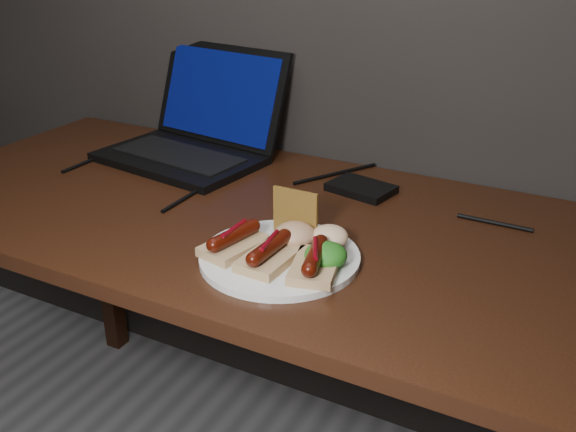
# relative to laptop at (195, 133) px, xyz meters

# --- Properties ---
(desk) EXTENTS (1.40, 0.70, 0.75)m
(desk) POSITION_rel_laptop_xyz_m (0.23, -0.22, -0.14)
(desk) COLOR #391A0E
(desk) RESTS_ON ground
(laptop) EXTENTS (0.41, 0.37, 0.25)m
(laptop) POSITION_rel_laptop_xyz_m (0.00, 0.00, 0.00)
(laptop) COLOR black
(laptop) RESTS_ON desk
(hard_drive) EXTENTS (0.15, 0.11, 0.02)m
(hard_drive) POSITION_rel_laptop_xyz_m (0.44, -0.03, -0.05)
(hard_drive) COLOR black
(hard_drive) RESTS_ON desk
(desk_cables) EXTENTS (0.99, 0.44, 0.01)m
(desk_cables) POSITION_rel_laptop_xyz_m (0.22, -0.10, -0.05)
(desk_cables) COLOR black
(desk_cables) RESTS_ON desk
(plate) EXTENTS (0.29, 0.29, 0.01)m
(plate) POSITION_rel_laptop_xyz_m (0.43, -0.37, -0.05)
(plate) COLOR silver
(plate) RESTS_ON desk
(bread_sausage_left) EXTENTS (0.09, 0.13, 0.04)m
(bread_sausage_left) POSITION_rel_laptop_xyz_m (0.36, -0.40, -0.03)
(bread_sausage_left) COLOR #D5B57D
(bread_sausage_left) RESTS_ON plate
(bread_sausage_center) EXTENTS (0.08, 0.12, 0.04)m
(bread_sausage_center) POSITION_rel_laptop_xyz_m (0.43, -0.41, -0.03)
(bread_sausage_center) COLOR #D5B57D
(bread_sausage_center) RESTS_ON plate
(bread_sausage_right) EXTENTS (0.10, 0.13, 0.04)m
(bread_sausage_right) POSITION_rel_laptop_xyz_m (0.51, -0.40, -0.03)
(bread_sausage_right) COLOR #D5B57D
(bread_sausage_right) RESTS_ON plate
(crispbread) EXTENTS (0.09, 0.01, 0.08)m
(crispbread) POSITION_rel_laptop_xyz_m (0.42, -0.29, -0.00)
(crispbread) COLOR olive
(crispbread) RESTS_ON plate
(salad_greens) EXTENTS (0.07, 0.07, 0.04)m
(salad_greens) POSITION_rel_laptop_xyz_m (0.52, -0.37, -0.02)
(salad_greens) COLOR #1D5511
(salad_greens) RESTS_ON plate
(salsa_mound) EXTENTS (0.07, 0.07, 0.04)m
(salsa_mound) POSITION_rel_laptop_xyz_m (0.44, -0.33, -0.02)
(salsa_mound) COLOR maroon
(salsa_mound) RESTS_ON plate
(coleslaw_mound) EXTENTS (0.06, 0.06, 0.04)m
(coleslaw_mound) POSITION_rel_laptop_xyz_m (0.49, -0.30, -0.03)
(coleslaw_mound) COLOR white
(coleslaw_mound) RESTS_ON plate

